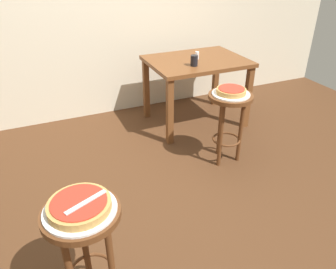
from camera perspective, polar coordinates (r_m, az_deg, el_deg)
ground_plane at (r=2.79m, az=-0.02°, el=-8.82°), size 6.00×6.00×0.00m
stool_foreground at (r=1.75m, az=-14.26°, el=-16.84°), size 0.38×0.38×0.66m
serving_plate_foreground at (r=1.63m, az=-15.03°, el=-12.56°), size 0.35×0.35×0.01m
pizza_foreground at (r=1.62m, az=-15.17°, el=-11.81°), size 0.30×0.30×0.05m
stool_middle at (r=2.91m, az=10.57°, el=3.76°), size 0.38×0.38×0.66m
serving_plate_middle at (r=2.84m, az=10.90°, el=6.95°), size 0.32×0.32×0.01m
pizza_middle at (r=2.83m, az=10.95°, el=7.48°), size 0.25×0.25×0.05m
dining_table at (r=3.56m, az=4.97°, el=11.25°), size 1.01×0.77×0.72m
cup_near_edge at (r=3.30m, az=4.57°, el=12.70°), size 0.07×0.07×0.11m
condiment_shaker at (r=3.52m, az=5.07°, el=13.54°), size 0.04×0.04×0.08m
pizza_server_knife at (r=1.59m, az=-14.08°, el=-11.30°), size 0.21×0.11×0.01m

